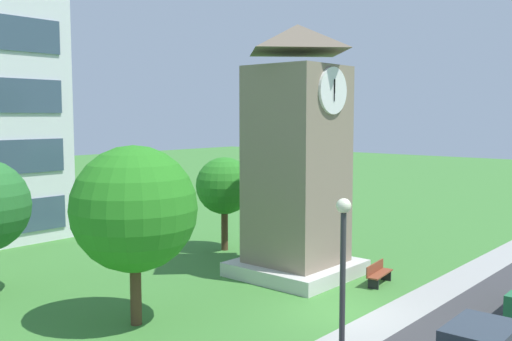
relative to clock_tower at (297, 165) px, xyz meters
name	(u,v)px	position (x,y,z in m)	size (l,w,h in m)	color
ground_plane	(336,313)	(-3.06, -4.04, -4.84)	(160.00, 160.00, 0.00)	#3D7A33
kerb_strip	(379,324)	(-3.06, -5.74, -4.83)	(120.00, 1.60, 0.01)	#9E9E99
clock_tower	(297,165)	(0.00, 0.00, 0.00)	(4.71, 4.71, 10.79)	gray
park_bench	(378,273)	(1.05, -3.45, -4.38)	(1.85, 0.73, 0.88)	brown
street_lamp	(343,274)	(-8.30, -7.58, -1.67)	(0.36, 0.36, 4.99)	#333338
tree_streetside	(134,209)	(-8.36, 0.40, -0.94)	(4.17, 4.17, 6.00)	#513823
tree_by_building	(224,186)	(1.34, 5.64, -1.49)	(2.94, 2.94, 4.84)	#513823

